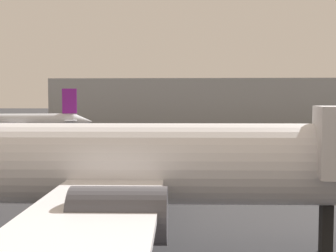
{
  "coord_description": "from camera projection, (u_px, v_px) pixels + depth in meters",
  "views": [
    {
      "loc": [
        3.53,
        -7.0,
        6.75
      ],
      "look_at": [
        0.65,
        49.74,
        3.2
      ],
      "focal_mm": 46.28,
      "sensor_mm": 36.0,
      "label": 1
    }
  ],
  "objects": [
    {
      "name": "airplane_at_gate",
      "position": [
        142.0,
        164.0,
        18.93
      ],
      "size": [
        32.16,
        31.04,
        10.46
      ],
      "rotation": [
        0.0,
        0.0,
        0.03
      ],
      "color": "white",
      "rests_on": "ground_plane"
    },
    {
      "name": "airplane_distant",
      "position": [
        14.0,
        122.0,
        74.99
      ],
      "size": [
        27.47,
        22.82,
        8.58
      ],
      "rotation": [
        0.0,
        0.0,
        3.3
      ],
      "color": "silver",
      "rests_on": "ground_plane"
    },
    {
      "name": "terminal_building",
      "position": [
        216.0,
        101.0,
        129.32
      ],
      "size": [
        92.9,
        27.49,
        12.35
      ],
      "primitive_type": "cube",
      "color": "#999EA3",
      "rests_on": "ground_plane"
    }
  ]
}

